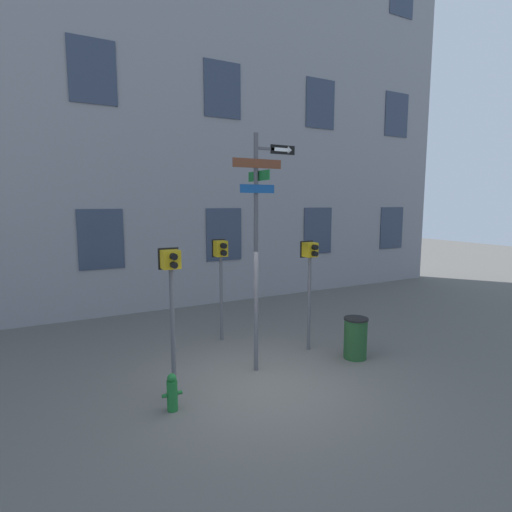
{
  "coord_description": "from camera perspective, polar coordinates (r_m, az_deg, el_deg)",
  "views": [
    {
      "loc": [
        -3.49,
        -6.35,
        3.47
      ],
      "look_at": [
        0.25,
        0.68,
        2.41
      ],
      "focal_mm": 28.0,
      "sensor_mm": 36.0,
      "label": 1
    }
  ],
  "objects": [
    {
      "name": "street_sign_pole",
      "position": [
        8.0,
        0.43,
        3.58
      ],
      "size": [
        1.41,
        0.84,
        4.82
      ],
      "color": "#4C4C51",
      "rests_on": "ground_plane"
    },
    {
      "name": "pedestrian_signal_left",
      "position": [
        7.17,
        -12.0,
        -3.85
      ],
      "size": [
        0.37,
        0.4,
        2.69
      ],
      "color": "#4C4C51",
      "rests_on": "ground_plane"
    },
    {
      "name": "ground_plane",
      "position": [
        8.03,
        0.73,
        -18.03
      ],
      "size": [
        60.0,
        60.0,
        0.0
      ],
      "primitive_type": "plane",
      "color": "#595651"
    },
    {
      "name": "pedestrian_signal_across",
      "position": [
        9.98,
        -5.03,
        -0.89
      ],
      "size": [
        0.35,
        0.4,
        2.57
      ],
      "color": "#4C4C51",
      "rests_on": "ground_plane"
    },
    {
      "name": "fire_hydrant",
      "position": [
        7.21,
        -11.89,
        -18.55
      ],
      "size": [
        0.34,
        0.18,
        0.65
      ],
      "color": "#196028",
      "rests_on": "ground_plane"
    },
    {
      "name": "building_facade",
      "position": [
        13.94,
        -13.58,
        22.81
      ],
      "size": [
        24.0,
        0.63,
        14.37
      ],
      "color": "gray",
      "rests_on": "ground_plane"
    },
    {
      "name": "trash_bin",
      "position": [
        9.4,
        14.02,
        -11.29
      ],
      "size": [
        0.54,
        0.54,
        0.93
      ],
      "color": "#1E4723",
      "rests_on": "ground_plane"
    },
    {
      "name": "pedestrian_signal_right",
      "position": [
        9.36,
        7.7,
        -1.57
      ],
      "size": [
        0.35,
        0.4,
        2.59
      ],
      "color": "#4C4C51",
      "rests_on": "ground_plane"
    }
  ]
}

